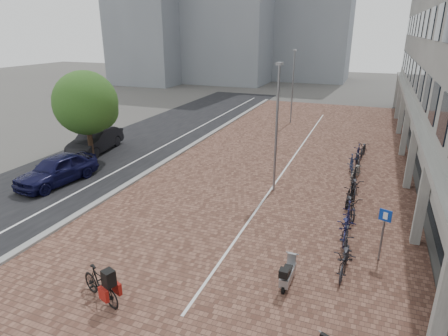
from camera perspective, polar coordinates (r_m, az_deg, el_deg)
The scene contains 15 objects.
ground at distance 15.04m, azimuth -8.54°, elevation -12.00°, with size 140.00×140.00×0.00m, color #474442.
plaza_brick at distance 24.70m, azimuth 9.43°, elevation 1.03°, with size 14.50×42.00×0.04m, color brown.
street_asphalt at distance 28.86m, azimuth -12.43°, elevation 3.58°, with size 8.00×50.00×0.03m, color black.
curb at distance 26.93m, azimuth -5.47°, elevation 2.94°, with size 0.35×42.00×0.14m, color gray.
lane_line at distance 27.82m, azimuth -8.98°, elevation 3.24°, with size 0.12×44.00×0.00m, color white.
parking_line at distance 24.66m, azimuth 9.89°, elevation 1.03°, with size 0.10×30.00×0.00m, color white.
car_navy at distance 22.51m, azimuth -23.59°, elevation -0.21°, with size 1.86×4.63×1.58m, color black.
car_dark at distance 27.44m, azimuth -18.55°, elevation 3.90°, with size 1.70×4.89×1.61m, color black.
hero_bike at distance 12.77m, azimuth -17.92°, elevation -16.11°, with size 1.94×1.15×1.32m.
scooter_front at distance 13.05m, azimuth 9.46°, elevation -15.09°, with size 0.43×1.37×0.94m, color gray, non-canonical shape.
parking_sign at distance 14.72m, azimuth 22.61°, elevation -8.23°, with size 0.42×0.18×2.04m.
lamp_near at distance 19.10m, azimuth 7.80°, elevation 5.51°, with size 0.12×0.12×6.40m, color gray.
lamp_far at distance 34.49m, azimuth 10.15°, elevation 11.66°, with size 0.12×0.12×6.24m, color gray.
street_tree at distance 25.03m, azimuth -19.55°, elevation 8.88°, with size 3.88×3.88×5.64m.
bike_row at distance 20.24m, azimuth 18.75°, elevation -2.56°, with size 1.30×15.82×1.05m.
Camera 1 is at (6.62, -10.95, 7.90)m, focal length 30.75 mm.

